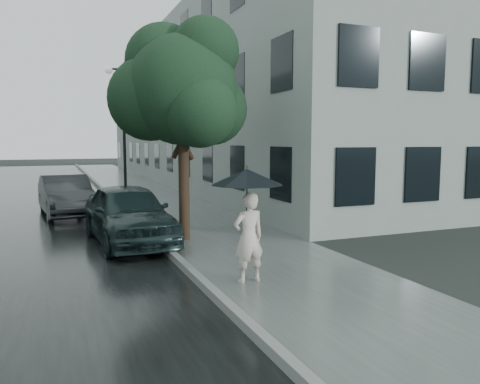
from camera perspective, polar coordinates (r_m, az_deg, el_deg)
name	(u,v)px	position (r m, az deg, el deg)	size (l,w,h in m)	color
ground	(262,264)	(9.67, 2.70, -8.82)	(120.00, 120.00, 0.00)	black
sidewalk	(154,198)	(21.05, -10.43, -0.67)	(3.50, 60.00, 0.01)	slate
kerb_near	(112,198)	(20.75, -15.38, -0.69)	(0.15, 60.00, 0.15)	slate
asphalt_road	(22,204)	(20.66, -25.05, -1.30)	(6.85, 60.00, 0.00)	black
building_near	(211,108)	(29.57, -3.50, 10.13)	(7.02, 36.00, 9.00)	gray
pedestrian	(249,238)	(8.30, 1.06, -5.58)	(0.59, 0.38, 1.61)	beige
umbrella	(247,177)	(8.13, 0.85, 1.85)	(1.54, 1.54, 1.14)	black
street_tree	(182,89)	(12.06, -7.13, 12.37)	(3.59, 3.26, 5.56)	#332619
lamp_post	(120,125)	(20.29, -14.38, 7.92)	(0.83, 0.42, 5.55)	black
car_near	(128,213)	(11.84, -13.45, -2.54)	(1.72, 4.28, 1.46)	#18292A
car_far	(66,195)	(16.74, -20.45, -0.40)	(1.43, 4.11, 1.35)	#26282B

